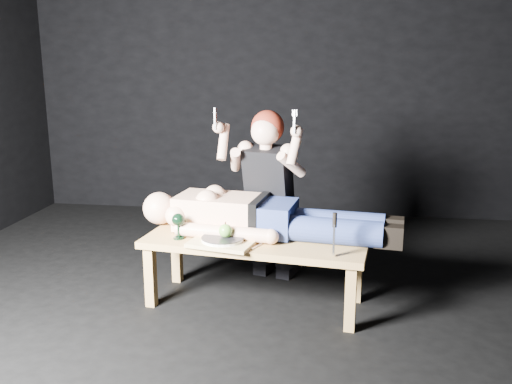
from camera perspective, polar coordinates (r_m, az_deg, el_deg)
ground at (r=3.58m, az=-2.71°, el=-12.62°), size 5.00×5.00×0.00m
back_wall at (r=5.69m, az=1.93°, el=12.69°), size 5.00×0.00×5.00m
table at (r=3.65m, az=-0.11°, el=-8.22°), size 1.49×0.72×0.45m
lying_man at (r=3.64m, az=1.18°, el=-2.13°), size 1.63×0.68×0.29m
kneeling_woman at (r=3.97m, az=1.70°, el=-0.15°), size 0.86×0.92×1.28m
serving_tray at (r=3.47m, az=-3.48°, el=-5.23°), size 0.45×0.36×0.02m
plate at (r=3.47m, az=-3.48°, el=-4.89°), size 0.31×0.31×0.02m
apple at (r=3.46m, az=-3.17°, el=-4.03°), size 0.09×0.09×0.09m
goblet at (r=3.59m, az=-8.04°, el=-3.52°), size 0.09×0.09×0.17m
fork_flat at (r=3.51m, az=-6.30°, el=-5.26°), size 0.03×0.15×0.01m
knife_flat at (r=3.43m, az=0.19°, el=-5.61°), size 0.07×0.15×0.01m
spoon_flat at (r=3.48m, az=-0.74°, el=-5.33°), size 0.06×0.15×0.01m
carving_knife at (r=3.25m, az=8.11°, el=-4.41°), size 0.04×0.04×0.27m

